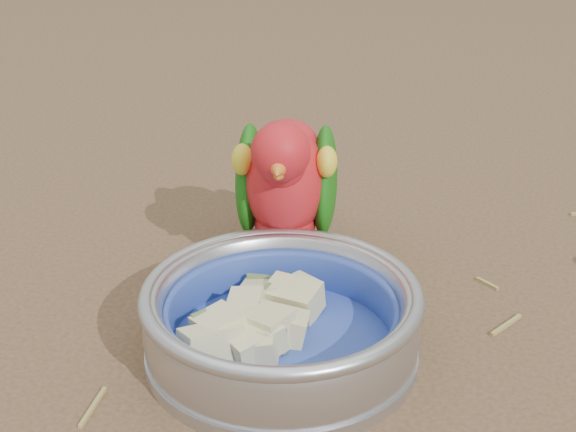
# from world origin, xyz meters

# --- Properties ---
(ground) EXTENTS (60.00, 60.00, 0.00)m
(ground) POSITION_xyz_m (0.00, 0.00, 0.00)
(ground) COLOR brown
(food_bowl) EXTENTS (0.21, 0.21, 0.02)m
(food_bowl) POSITION_xyz_m (0.08, 0.02, 0.01)
(food_bowl) COLOR #B2B2BA
(food_bowl) RESTS_ON ground
(bowl_wall) EXTENTS (0.21, 0.21, 0.04)m
(bowl_wall) POSITION_xyz_m (0.08, 0.02, 0.04)
(bowl_wall) COLOR #B2B2BA
(bowl_wall) RESTS_ON food_bowl
(fruit_wedges) EXTENTS (0.13, 0.13, 0.03)m
(fruit_wedges) POSITION_xyz_m (0.08, 0.02, 0.03)
(fruit_wedges) COLOR beige
(fruit_wedges) RESTS_ON food_bowl
(lory_parrot) EXTENTS (0.11, 0.20, 0.15)m
(lory_parrot) POSITION_xyz_m (0.05, 0.16, 0.08)
(lory_parrot) COLOR red
(lory_parrot) RESTS_ON ground
(ground_debris) EXTENTS (0.90, 0.80, 0.01)m
(ground_debris) POSITION_xyz_m (-0.03, 0.09, 0.00)
(ground_debris) COLOR #9C8948
(ground_debris) RESTS_ON ground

